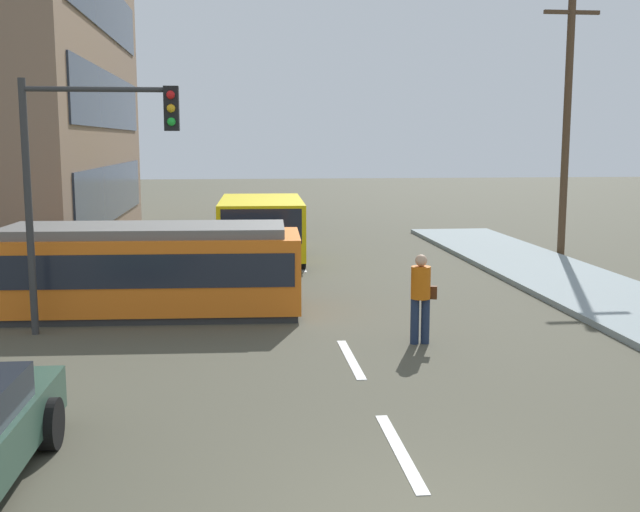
{
  "coord_description": "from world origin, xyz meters",
  "views": [
    {
      "loc": [
        -1.93,
        -6.71,
        3.72
      ],
      "look_at": [
        -0.3,
        8.14,
        1.48
      ],
      "focal_mm": 43.19,
      "sensor_mm": 36.0,
      "label": 1
    }
  ],
  "objects_px": {
    "streetcar_tram": "(147,268)",
    "city_bus": "(261,226)",
    "pedestrian_crossing": "(421,294)",
    "parked_sedan_mid": "(116,258)",
    "traffic_light_mast": "(90,156)",
    "utility_pole_mid": "(567,122)"
  },
  "relations": [
    {
      "from": "traffic_light_mast",
      "to": "city_bus",
      "type": "bearing_deg",
      "value": 68.01
    },
    {
      "from": "pedestrian_crossing",
      "to": "utility_pole_mid",
      "type": "height_order",
      "value": "utility_pole_mid"
    },
    {
      "from": "streetcar_tram",
      "to": "pedestrian_crossing",
      "type": "distance_m",
      "value": 6.18
    },
    {
      "from": "streetcar_tram",
      "to": "parked_sedan_mid",
      "type": "bearing_deg",
      "value": 107.77
    },
    {
      "from": "streetcar_tram",
      "to": "parked_sedan_mid",
      "type": "height_order",
      "value": "streetcar_tram"
    },
    {
      "from": "pedestrian_crossing",
      "to": "traffic_light_mast",
      "type": "height_order",
      "value": "traffic_light_mast"
    },
    {
      "from": "parked_sedan_mid",
      "to": "city_bus",
      "type": "bearing_deg",
      "value": 37.82
    },
    {
      "from": "streetcar_tram",
      "to": "traffic_light_mast",
      "type": "xyz_separation_m",
      "value": [
        -0.81,
        -1.68,
        2.44
      ]
    },
    {
      "from": "city_bus",
      "to": "parked_sedan_mid",
      "type": "xyz_separation_m",
      "value": [
        -3.99,
        -3.1,
        -0.48
      ]
    },
    {
      "from": "traffic_light_mast",
      "to": "utility_pole_mid",
      "type": "height_order",
      "value": "utility_pole_mid"
    },
    {
      "from": "streetcar_tram",
      "to": "city_bus",
      "type": "bearing_deg",
      "value": 68.92
    },
    {
      "from": "utility_pole_mid",
      "to": "pedestrian_crossing",
      "type": "bearing_deg",
      "value": -124.95
    },
    {
      "from": "streetcar_tram",
      "to": "pedestrian_crossing",
      "type": "xyz_separation_m",
      "value": [
        5.29,
        -3.18,
        -0.05
      ]
    },
    {
      "from": "streetcar_tram",
      "to": "city_bus",
      "type": "relative_size",
      "value": 1.29
    },
    {
      "from": "streetcar_tram",
      "to": "utility_pole_mid",
      "type": "distance_m",
      "value": 14.76
    },
    {
      "from": "pedestrian_crossing",
      "to": "parked_sedan_mid",
      "type": "height_order",
      "value": "pedestrian_crossing"
    },
    {
      "from": "city_bus",
      "to": "traffic_light_mast",
      "type": "xyz_separation_m",
      "value": [
        -3.53,
        -8.74,
        2.34
      ]
    },
    {
      "from": "utility_pole_mid",
      "to": "streetcar_tram",
      "type": "bearing_deg",
      "value": -150.34
    },
    {
      "from": "traffic_light_mast",
      "to": "utility_pole_mid",
      "type": "relative_size",
      "value": 0.59
    },
    {
      "from": "pedestrian_crossing",
      "to": "traffic_light_mast",
      "type": "relative_size",
      "value": 0.34
    },
    {
      "from": "streetcar_tram",
      "to": "city_bus",
      "type": "distance_m",
      "value": 7.57
    },
    {
      "from": "city_bus",
      "to": "traffic_light_mast",
      "type": "relative_size",
      "value": 1.07
    }
  ]
}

